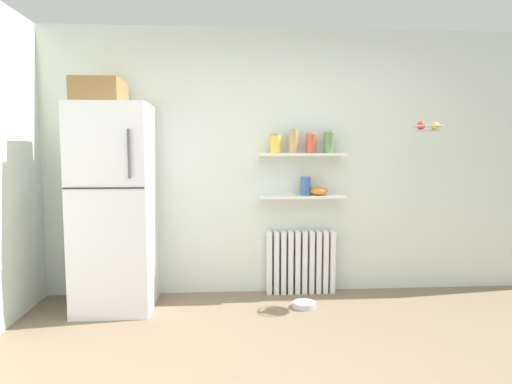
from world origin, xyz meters
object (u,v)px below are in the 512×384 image
Objects in this scene: storage_jar_3 at (329,142)px; pet_food_bowl at (304,305)px; hanging_fruit_basket at (427,127)px; storage_jar_1 at (293,141)px; storage_jar_2 at (311,143)px; radiator at (301,262)px; refrigerator at (114,202)px; storage_jar_0 at (275,144)px; vase at (305,186)px; shelf_bowl at (319,191)px.

storage_jar_3 reaches higher than pet_food_bowl.
hanging_fruit_basket is at bearing -18.22° from storage_jar_3.
storage_jar_1 reaches higher than storage_jar_2.
pet_food_bowl is at bearing -94.56° from radiator.
storage_jar_3 reaches higher than radiator.
refrigerator is 10.15× the size of storage_jar_2.
radiator is (1.74, 0.27, -0.65)m from refrigerator.
radiator is at bearing 85.44° from pet_food_bowl.
vase is at bearing -0.00° from storage_jar_0.
vase is (0.12, 0.00, -0.43)m from storage_jar_1.
storage_jar_0 is 0.51m from vase.
radiator is at bearing 169.76° from shelf_bowl.
storage_jar_1 is at bearing 180.00° from storage_jar_2.
hanging_fruit_basket reaches higher than storage_jar_2.
radiator reaches higher than pet_food_bowl.
vase is at bearing 0.00° from storage_jar_1.
storage_jar_3 is 0.90m from hanging_fruit_basket.
storage_jar_1 is 0.17m from storage_jar_2.
storage_jar_0 is (1.48, 0.24, 0.53)m from refrigerator.
refrigerator reaches higher than radiator.
pet_food_bowl is at bearing -126.98° from storage_jar_3.
storage_jar_1 is at bearing -180.00° from vase.
refrigerator is at bearing 175.07° from pet_food_bowl.
shelf_bowl is at bearing 0.00° from storage_jar_2.
shelf_bowl is at bearing 62.91° from pet_food_bowl.
storage_jar_2 is 0.42m from vase.
pet_food_bowl is at bearing -4.93° from refrigerator.
refrigerator is 1.88m from radiator.
radiator is at bearing 19.07° from storage_jar_1.
storage_jar_2 is (1.83, 0.24, 0.53)m from refrigerator.
storage_jar_0 is 0.88× the size of pet_food_bowl.
radiator is 2.45× the size of hanging_fruit_basket.
shelf_bowl is at bearing 163.50° from hanging_fruit_basket.
refrigerator is 9.63× the size of pet_food_bowl.
storage_jar_1 is at bearing 97.77° from pet_food_bowl.
radiator is 0.51m from pet_food_bowl.
storage_jar_2 is 0.17m from storage_jar_3.
radiator is at bearing 160.93° from storage_jar_2.
pet_food_bowl is (-0.03, -0.42, -0.29)m from radiator.
radiator is 0.77m from vase.
radiator is 3.76× the size of vase.
radiator is at bearing 8.91° from refrigerator.
storage_jar_3 is 1.22× the size of shelf_bowl.
refrigerator is 1.95m from pet_food_bowl.
hanging_fruit_basket is (0.85, -0.28, 0.13)m from storage_jar_3.
storage_jar_1 is 1.24m from hanging_fruit_basket.
hanging_fruit_basket reaches higher than storage_jar_0.
refrigerator is at bearing -170.68° from storage_jar_0.
vase is at bearing 180.00° from shelf_bowl.
refrigerator reaches higher than storage_jar_0.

